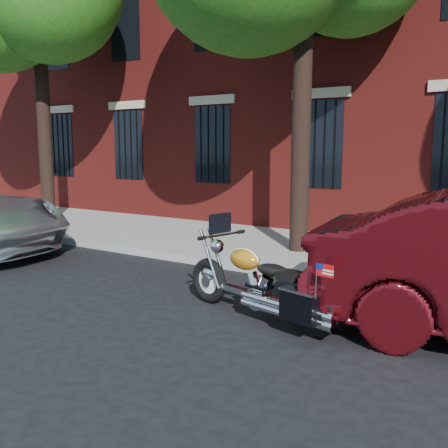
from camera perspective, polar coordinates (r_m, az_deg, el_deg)
The scene contains 5 objects.
ground at distance 7.71m, azimuth -4.08°, elevation -7.34°, with size 120.00×120.00×0.00m, color black.
curb at distance 8.79m, azimuth 1.35°, elevation -4.80°, with size 40.00×0.16×0.15m, color gray.
sidewalk at distance 10.40m, azimuth 6.80°, elevation -2.73°, with size 40.00×3.60×0.15m, color gray.
building at distance 17.02m, azimuth 18.15°, elevation 21.47°, with size 26.00×10.08×12.00m.
motorcycle at distance 6.20m, azimuth 4.56°, elevation -7.25°, with size 2.39×1.09×1.27m.
Camera 1 is at (4.48, -5.90, 2.14)m, focal length 40.00 mm.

